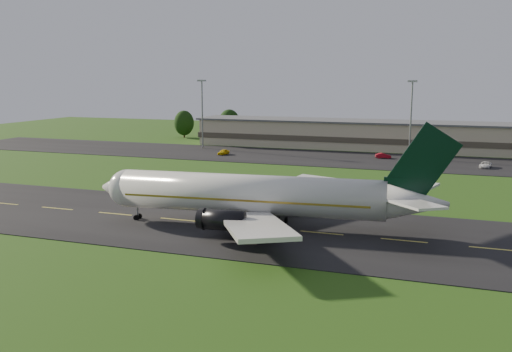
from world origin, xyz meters
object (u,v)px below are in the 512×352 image
(airliner, at_px, (256,195))
(service_vehicle_a, at_px, (223,152))
(service_vehicle_b, at_px, (383,156))
(service_vehicle_c, at_px, (485,165))
(light_mast_centre, at_px, (411,110))
(terminal, at_px, (419,137))
(light_mast_west, at_px, (202,106))

(airliner, xyz_separation_m, service_vehicle_a, (-33.95, 68.82, -3.83))
(service_vehicle_a, height_order, service_vehicle_b, service_vehicle_a)
(service_vehicle_b, distance_m, service_vehicle_c, 25.96)
(light_mast_centre, distance_m, service_vehicle_b, 13.96)
(terminal, relative_size, service_vehicle_b, 35.42)
(airliner, bearing_deg, service_vehicle_a, 110.60)
(light_mast_centre, bearing_deg, airliner, -100.39)
(terminal, xyz_separation_m, light_mast_centre, (-1.40, -16.18, 8.75))
(service_vehicle_b, bearing_deg, light_mast_west, 73.89)
(light_mast_west, bearing_deg, airliner, -60.43)
(airliner, relative_size, service_vehicle_c, 10.38)
(airliner, relative_size, terminal, 0.35)
(airliner, bearing_deg, service_vehicle_c, 58.61)
(airliner, xyz_separation_m, light_mast_west, (-45.34, 79.92, 8.08))
(terminal, bearing_deg, service_vehicle_a, -151.39)
(airliner, distance_m, service_vehicle_a, 76.83)
(terminal, distance_m, service_vehicle_c, 32.50)
(service_vehicle_b, bearing_deg, service_vehicle_a, 87.82)
(airliner, xyz_separation_m, service_vehicle_b, (8.33, 76.48, -3.89))
(terminal, relative_size, service_vehicle_a, 33.81)
(service_vehicle_a, relative_size, service_vehicle_b, 1.05)
(service_vehicle_c, bearing_deg, light_mast_west, -177.74)
(light_mast_centre, bearing_deg, service_vehicle_a, -167.14)
(service_vehicle_a, bearing_deg, airliner, -55.70)
(service_vehicle_a, bearing_deg, light_mast_west, 143.79)
(light_mast_west, height_order, service_vehicle_b, light_mast_west)
(light_mast_west, bearing_deg, terminal, 14.76)
(light_mast_west, distance_m, light_mast_centre, 60.00)
(airliner, relative_size, light_mast_centre, 2.52)
(light_mast_centre, bearing_deg, light_mast_west, 180.00)
(light_mast_west, xyz_separation_m, service_vehicle_a, (11.39, -11.10, -11.91))
(airliner, height_order, terminal, airliner)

